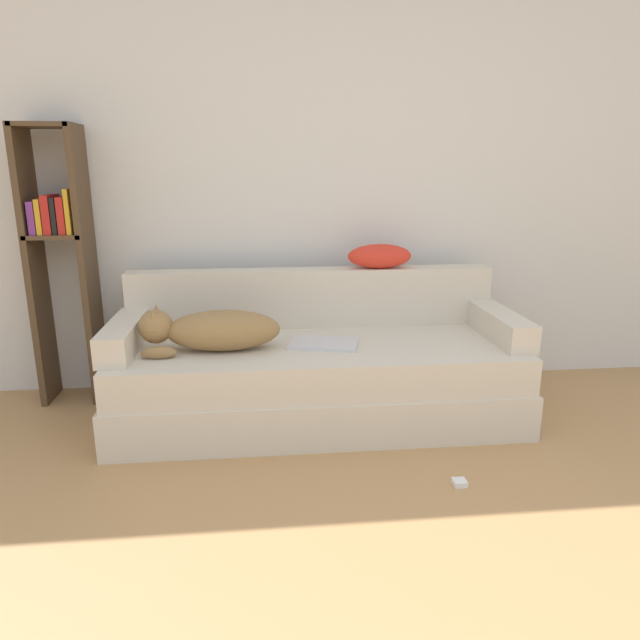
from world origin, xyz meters
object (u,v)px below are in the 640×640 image
couch (318,381)px  dog (212,330)px  laptop (324,343)px  power_adapter (460,483)px  throw_pillow (380,256)px  bookshelf (60,251)px

couch → dog: (-0.55, -0.08, 0.33)m
laptop → power_adapter: (0.51, -0.71, -0.43)m
power_adapter → couch: bearing=125.4°
laptop → dog: bearing=-162.5°
throw_pillow → couch: bearing=-139.2°
couch → laptop: laptop is taller
dog → laptop: 0.58m
dog → power_adapter: 1.39m
dog → power_adapter: (1.09, -0.68, -0.53)m
couch → throw_pillow: size_ratio=5.77×
bookshelf → couch: bearing=-16.9°
throw_pillow → power_adapter: throw_pillow is taller
couch → bookshelf: bookshelf is taller
laptop → bookshelf: 1.57m
bookshelf → laptop: bearing=-18.3°
couch → power_adapter: 0.95m
couch → power_adapter: bearing=-54.6°
couch → dog: 0.64m
power_adapter → laptop: bearing=125.9°
couch → throw_pillow: 0.81m
power_adapter → dog: bearing=148.0°
laptop → power_adapter: size_ratio=6.92×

